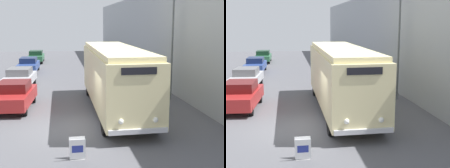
% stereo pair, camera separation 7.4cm
% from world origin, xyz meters
% --- Properties ---
extents(ground_plane, '(80.00, 80.00, 0.00)m').
position_xyz_m(ground_plane, '(0.00, 0.00, 0.00)').
color(ground_plane, '#56565B').
extents(building_wall_right, '(0.30, 60.00, 7.33)m').
position_xyz_m(building_wall_right, '(7.17, 10.00, 3.67)').
color(building_wall_right, '#9EA3A8').
rests_on(building_wall_right, ground_plane).
extents(vintage_bus, '(2.53, 10.55, 3.49)m').
position_xyz_m(vintage_bus, '(2.40, 2.68, 1.96)').
color(vintage_bus, black).
rests_on(vintage_bus, ground_plane).
extents(sign_board, '(0.57, 0.31, 0.81)m').
position_xyz_m(sign_board, '(-0.04, -3.41, 0.39)').
color(sign_board, gray).
rests_on(sign_board, ground_plane).
extents(streetlamp, '(0.36, 0.36, 7.70)m').
position_xyz_m(streetlamp, '(6.34, 4.58, 4.87)').
color(streetlamp, '#595E60').
rests_on(streetlamp, ground_plane).
extents(parked_car_near, '(2.30, 4.31, 1.55)m').
position_xyz_m(parked_car_near, '(-3.16, 3.85, 0.79)').
color(parked_car_near, black).
rests_on(parked_car_near, ground_plane).
extents(parked_car_mid, '(2.22, 4.50, 1.47)m').
position_xyz_m(parked_car_mid, '(-3.54, 9.91, 0.77)').
color(parked_car_mid, black).
rests_on(parked_car_mid, ground_plane).
extents(parked_car_far, '(1.88, 4.58, 1.47)m').
position_xyz_m(parked_car_far, '(-3.55, 17.19, 0.76)').
color(parked_car_far, black).
rests_on(parked_car_far, ground_plane).
extents(parked_car_distant, '(1.81, 4.41, 1.45)m').
position_xyz_m(parked_car_distant, '(-3.37, 25.10, 0.75)').
color(parked_car_distant, black).
rests_on(parked_car_distant, ground_plane).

